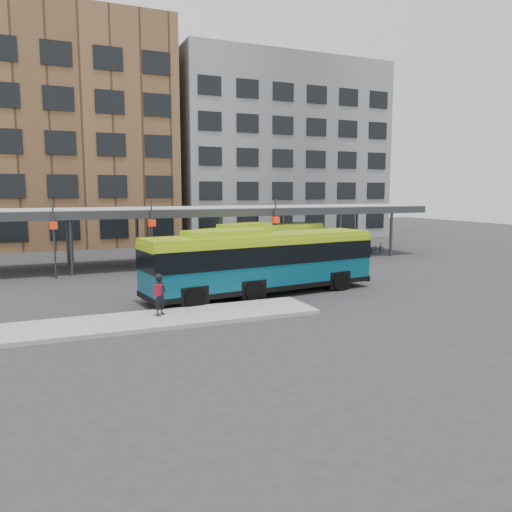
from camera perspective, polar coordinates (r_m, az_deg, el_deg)
The scene contains 9 objects.
ground at distance 25.58m, azimuth -0.69°, elevation -4.71°, with size 120.00×120.00×0.00m, color #28282B.
boarding_island at distance 21.20m, azimuth -11.52°, elevation -7.17°, with size 14.00×3.00×0.18m, color gray.
canopy at distance 37.25m, azimuth -8.35°, elevation 5.10°, with size 40.00×6.53×4.80m.
building_brick at distance 55.43m, azimuth -24.02°, elevation 12.63°, with size 26.00×14.00×22.00m, color brown.
building_grey at distance 60.92m, azimuth 1.85°, elevation 11.79°, with size 24.00×14.00×20.00m, color slate.
bus_front at distance 25.88m, azimuth 0.63°, elevation -0.50°, with size 12.82×4.30×3.47m.
bus_rear at distance 35.86m, azimuth 0.81°, elevation 1.46°, with size 11.45×6.89×3.16m.
pedestrian at distance 21.35m, azimuth -10.88°, elevation -4.33°, with size 0.74×0.76×1.77m.
bike_rack at distance 42.28m, azimuth 10.13°, elevation 0.65°, with size 7.82×1.66×1.01m.
Camera 1 is at (-9.48, -23.14, 5.39)m, focal length 35.00 mm.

